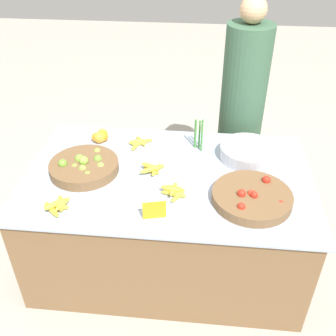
{
  "coord_description": "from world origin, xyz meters",
  "views": [
    {
      "loc": [
        0.19,
        -1.89,
        2.07
      ],
      "look_at": [
        0.0,
        0.0,
        0.75
      ],
      "focal_mm": 42.0,
      "sensor_mm": 36.0,
      "label": 1
    }
  ],
  "objects_px": {
    "tomato_basket": "(252,197)",
    "metal_bowl": "(248,152)",
    "lime_bowl": "(84,166)",
    "price_sign": "(154,210)",
    "vendor_person": "(241,114)"
  },
  "relations": [
    {
      "from": "tomato_basket",
      "to": "metal_bowl",
      "type": "bearing_deg",
      "value": 89.2
    },
    {
      "from": "lime_bowl",
      "to": "metal_bowl",
      "type": "bearing_deg",
      "value": 13.76
    },
    {
      "from": "lime_bowl",
      "to": "price_sign",
      "type": "height_order",
      "value": "same"
    },
    {
      "from": "lime_bowl",
      "to": "price_sign",
      "type": "bearing_deg",
      "value": -38.25
    },
    {
      "from": "metal_bowl",
      "to": "lime_bowl",
      "type": "bearing_deg",
      "value": -166.24
    },
    {
      "from": "lime_bowl",
      "to": "vendor_person",
      "type": "xyz_separation_m",
      "value": [
        0.98,
        0.81,
        -0.01
      ]
    },
    {
      "from": "lime_bowl",
      "to": "tomato_basket",
      "type": "relative_size",
      "value": 0.95
    },
    {
      "from": "lime_bowl",
      "to": "tomato_basket",
      "type": "xyz_separation_m",
      "value": [
        0.98,
        -0.19,
        -0.0
      ]
    },
    {
      "from": "metal_bowl",
      "to": "price_sign",
      "type": "relative_size",
      "value": 2.94
    },
    {
      "from": "tomato_basket",
      "to": "price_sign",
      "type": "height_order",
      "value": "price_sign"
    },
    {
      "from": "tomato_basket",
      "to": "vendor_person",
      "type": "bearing_deg",
      "value": 90.33
    },
    {
      "from": "metal_bowl",
      "to": "price_sign",
      "type": "height_order",
      "value": "price_sign"
    },
    {
      "from": "vendor_person",
      "to": "metal_bowl",
      "type": "bearing_deg",
      "value": -88.81
    },
    {
      "from": "tomato_basket",
      "to": "metal_bowl",
      "type": "relative_size",
      "value": 1.23
    },
    {
      "from": "lime_bowl",
      "to": "metal_bowl",
      "type": "relative_size",
      "value": 1.17
    }
  ]
}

